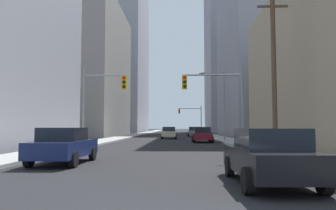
# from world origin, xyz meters

# --- Properties ---
(sidewalk_left) EXTENTS (2.55, 160.00, 0.15)m
(sidewalk_left) POSITION_xyz_m (-6.59, 50.00, 0.07)
(sidewalk_left) COLOR #9E9E99
(sidewalk_left) RESTS_ON ground
(sidewalk_right) EXTENTS (2.55, 160.00, 0.15)m
(sidewalk_right) POSITION_xyz_m (6.59, 50.00, 0.07)
(sidewalk_right) COLOR #9E9E99
(sidewalk_right) RESTS_ON ground
(sedan_black) EXTENTS (1.95, 4.24, 1.52)m
(sedan_black) POSITION_xyz_m (3.69, 5.62, 0.77)
(sedan_black) COLOR black
(sedan_black) RESTS_ON ground
(sedan_navy) EXTENTS (1.95, 4.20, 1.52)m
(sedan_navy) POSITION_xyz_m (-3.64, 10.24, 0.77)
(sedan_navy) COLOR #141E4C
(sedan_navy) RESTS_ON ground
(sedan_maroon) EXTENTS (1.95, 4.25, 1.52)m
(sedan_maroon) POSITION_xyz_m (3.51, 28.69, 0.77)
(sedan_maroon) COLOR maroon
(sedan_maroon) RESTS_ON ground
(sedan_beige) EXTENTS (1.95, 4.21, 1.52)m
(sedan_beige) POSITION_xyz_m (-0.08, 37.79, 0.77)
(sedan_beige) COLOR #C6B793
(sedan_beige) RESTS_ON ground
(sedan_grey) EXTENTS (1.95, 4.23, 1.52)m
(sedan_grey) POSITION_xyz_m (3.54, 47.18, 0.77)
(sedan_grey) COLOR slate
(sedan_grey) RESTS_ON ground
(traffic_signal_near_left) EXTENTS (3.32, 0.44, 6.00)m
(traffic_signal_near_left) POSITION_xyz_m (-4.52, 20.44, 4.02)
(traffic_signal_near_left) COLOR gray
(traffic_signal_near_left) RESTS_ON ground
(traffic_signal_near_right) EXTENTS (4.55, 0.44, 6.00)m
(traffic_signal_near_right) POSITION_xyz_m (3.95, 20.44, 4.08)
(traffic_signal_near_right) COLOR gray
(traffic_signal_near_right) RESTS_ON ground
(traffic_signal_far_right) EXTENTS (4.95, 0.44, 6.00)m
(traffic_signal_far_right) POSITION_xyz_m (3.76, 65.20, 4.10)
(traffic_signal_far_right) COLOR gray
(traffic_signal_far_right) RESTS_ON ground
(utility_pole_right) EXTENTS (2.20, 0.28, 10.14)m
(utility_pole_right) POSITION_xyz_m (6.84, 15.68, 5.35)
(utility_pole_right) COLOR brown
(utility_pole_right) RESTS_ON ground
(street_lamp_right) EXTENTS (2.74, 0.32, 7.50)m
(street_lamp_right) POSITION_xyz_m (5.56, 30.82, 4.58)
(street_lamp_right) COLOR gray
(street_lamp_right) RESTS_ON ground
(building_left_mid_office) EXTENTS (14.03, 22.80, 22.20)m
(building_left_mid_office) POSITION_xyz_m (-15.86, 50.65, 11.10)
(building_left_mid_office) COLOR gray
(building_left_mid_office) RESTS_ON ground
(building_left_far_tower) EXTENTS (18.10, 29.69, 74.93)m
(building_left_far_tower) POSITION_xyz_m (-18.21, 90.78, 37.46)
(building_left_far_tower) COLOR #93939E
(building_left_far_tower) RESTS_ON ground
(building_right_mid_block) EXTENTS (22.18, 23.80, 33.86)m
(building_right_mid_block) POSITION_xyz_m (20.07, 49.94, 16.93)
(building_right_mid_block) COLOR #93939E
(building_right_mid_block) RESTS_ON ground
(building_right_far_highrise) EXTENTS (21.90, 20.81, 54.93)m
(building_right_far_highrise) POSITION_xyz_m (20.08, 86.03, 27.47)
(building_right_far_highrise) COLOR #93939E
(building_right_far_highrise) RESTS_ON ground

